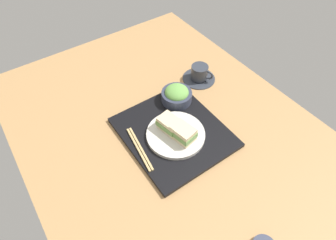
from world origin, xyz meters
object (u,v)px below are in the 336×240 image
object	(u,v)px
sandwich_near	(170,124)
sandwich_far	(183,133)
sandwich_plate	(176,134)
salad_bowl	(177,95)
chopsticks_pair	(140,149)
coffee_cup	(199,74)

from	to	relation	value
sandwich_near	sandwich_far	xyz separation A→B (cm)	(6.02, 1.35, 0.18)
sandwich_plate	salad_bowl	xyz separation A→B (cm)	(-14.16, 10.52, 2.27)
sandwich_near	sandwich_far	world-z (taller)	sandwich_far
chopsticks_pair	sandwich_near	bearing A→B (deg)	93.15
sandwich_plate	salad_bowl	world-z (taller)	salad_bowl
sandwich_near	coffee_cup	distance (cm)	32.58
sandwich_far	salad_bowl	bearing A→B (deg)	150.16
sandwich_far	salad_bowl	xyz separation A→B (cm)	(-17.16, 9.85, -1.07)
sandwich_far	coffee_cup	bearing A→B (deg)	131.38
chopsticks_pair	sandwich_plate	bearing A→B (deg)	80.49
sandwich_plate	sandwich_near	world-z (taller)	sandwich_near
sandwich_plate	coffee_cup	size ratio (longest dim) A/B	1.49
salad_bowl	chopsticks_pair	world-z (taller)	salad_bowl
salad_bowl	chopsticks_pair	distance (cm)	27.09
sandwich_plate	chopsticks_pair	size ratio (longest dim) A/B	1.07
chopsticks_pair	coffee_cup	xyz separation A→B (cm)	(-17.83, 40.62, 0.94)
sandwich_near	chopsticks_pair	size ratio (longest dim) A/B	0.47
salad_bowl	coffee_cup	xyz separation A→B (cm)	(-5.97, 16.41, -1.68)
sandwich_near	salad_bowl	xyz separation A→B (cm)	(-11.15, 11.20, -0.90)
sandwich_plate	sandwich_far	distance (cm)	4.55
sandwich_plate	chopsticks_pair	xyz separation A→B (cm)	(-2.29, -13.69, -0.35)
salad_bowl	coffee_cup	bearing A→B (deg)	109.99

